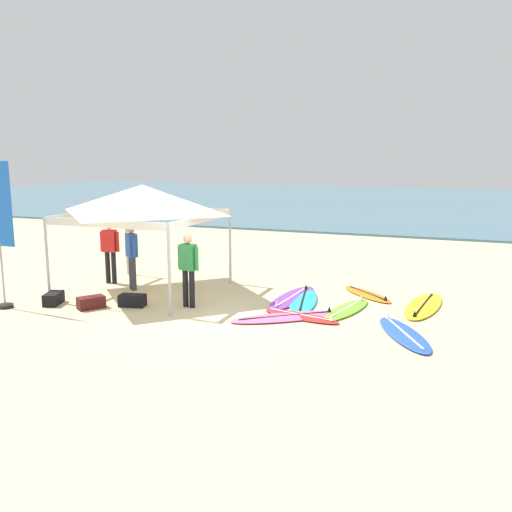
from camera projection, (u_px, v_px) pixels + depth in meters
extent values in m
plane|color=beige|center=(213.00, 314.00, 12.33)|extent=(80.00, 80.00, 0.00)
cube|color=teal|center=(394.00, 202.00, 40.90)|extent=(80.00, 36.00, 0.10)
cylinder|color=#B7B7BC|center=(47.00, 260.00, 13.17)|extent=(0.07, 0.07, 2.05)
cylinder|color=#B7B7BC|center=(169.00, 270.00, 12.01)|extent=(0.07, 0.07, 2.05)
cylinder|color=#B7B7BC|center=(127.00, 240.00, 16.20)|extent=(0.07, 0.07, 2.05)
cylinder|color=#B7B7BC|center=(230.00, 247.00, 15.04)|extent=(0.07, 0.07, 2.05)
cube|color=white|center=(103.00, 224.00, 12.42)|extent=(3.31, 0.03, 0.18)
cube|color=white|center=(176.00, 210.00, 15.45)|extent=(3.31, 0.03, 0.18)
cube|color=white|center=(89.00, 214.00, 14.52)|extent=(0.03, 3.31, 0.18)
cube|color=white|center=(202.00, 219.00, 13.35)|extent=(0.03, 3.31, 0.18)
pyramid|color=white|center=(143.00, 199.00, 13.86)|extent=(3.43, 3.43, 0.70)
ellipsoid|color=yellow|center=(424.00, 306.00, 12.85)|extent=(0.96, 2.63, 0.07)
cube|color=black|center=(424.00, 304.00, 12.84)|extent=(0.28, 2.18, 0.01)
cone|color=black|center=(415.00, 313.00, 11.90)|extent=(0.09, 0.09, 0.12)
ellipsoid|color=blue|center=(404.00, 334.00, 10.82)|extent=(1.57, 2.30, 0.07)
cube|color=white|center=(404.00, 332.00, 10.82)|extent=(0.91, 1.74, 0.01)
cone|color=white|center=(388.00, 316.00, 11.72)|extent=(0.09, 0.09, 0.12)
ellipsoid|color=purple|center=(293.00, 297.00, 13.61)|extent=(0.83, 2.51, 0.07)
cube|color=white|center=(293.00, 296.00, 13.60)|extent=(0.18, 2.10, 0.01)
cone|color=white|center=(277.00, 303.00, 12.68)|extent=(0.09, 0.09, 0.12)
ellipsoid|color=pink|center=(286.00, 317.00, 11.97)|extent=(2.37, 2.06, 0.07)
cube|color=black|center=(286.00, 315.00, 11.96)|extent=(1.69, 1.33, 0.01)
cone|color=black|center=(329.00, 309.00, 12.24)|extent=(0.09, 0.09, 0.12)
ellipsoid|color=#7AD12D|center=(347.00, 309.00, 12.55)|extent=(0.98, 2.15, 0.07)
cube|color=white|center=(347.00, 308.00, 12.54)|extent=(0.41, 1.74, 0.01)
cone|color=white|center=(361.00, 297.00, 13.23)|extent=(0.09, 0.09, 0.12)
ellipsoid|color=#23B2CC|center=(303.00, 300.00, 13.36)|extent=(1.16, 2.55, 0.07)
cube|color=black|center=(303.00, 298.00, 13.36)|extent=(0.48, 2.06, 0.01)
cone|color=black|center=(306.00, 286.00, 14.33)|extent=(0.09, 0.09, 0.12)
ellipsoid|color=orange|center=(367.00, 294.00, 13.91)|extent=(1.65, 1.65, 0.07)
cube|color=black|center=(367.00, 293.00, 13.90)|extent=(1.13, 1.13, 0.01)
cone|color=black|center=(386.00, 297.00, 13.21)|extent=(0.09, 0.09, 0.12)
ellipsoid|color=red|center=(301.00, 316.00, 12.02)|extent=(1.90, 0.93, 0.07)
cube|color=white|center=(301.00, 314.00, 12.02)|extent=(1.52, 0.43, 0.01)
cone|color=white|center=(332.00, 318.00, 11.58)|extent=(0.09, 0.09, 0.12)
cylinder|color=#383842|center=(131.00, 272.00, 14.53)|extent=(0.13, 0.13, 0.88)
cylinder|color=#383842|center=(134.00, 274.00, 14.38)|extent=(0.13, 0.13, 0.88)
cube|color=#2851B2|center=(131.00, 245.00, 14.32)|extent=(0.42, 0.40, 0.60)
sphere|color=tan|center=(131.00, 229.00, 14.24)|extent=(0.21, 0.21, 0.21)
cylinder|color=#2851B2|center=(129.00, 245.00, 14.52)|extent=(0.09, 0.09, 0.54)
cylinder|color=#2851B2|center=(134.00, 247.00, 14.13)|extent=(0.09, 0.09, 0.54)
cylinder|color=black|center=(108.00, 267.00, 15.19)|extent=(0.13, 0.13, 0.88)
cylinder|color=black|center=(114.00, 268.00, 15.15)|extent=(0.13, 0.13, 0.88)
cube|color=red|center=(110.00, 241.00, 15.04)|extent=(0.39, 0.28, 0.60)
sphere|color=tan|center=(109.00, 225.00, 14.96)|extent=(0.21, 0.21, 0.21)
cylinder|color=red|center=(102.00, 241.00, 15.08)|extent=(0.09, 0.09, 0.54)
cylinder|color=red|center=(117.00, 242.00, 14.99)|extent=(0.09, 0.09, 0.54)
cylinder|color=black|center=(192.00, 289.00, 12.75)|extent=(0.13, 0.13, 0.88)
cylinder|color=black|center=(186.00, 288.00, 12.83)|extent=(0.13, 0.13, 0.88)
cube|color=#2D8C47|center=(188.00, 257.00, 12.66)|extent=(0.38, 0.26, 0.60)
sphere|color=beige|center=(188.00, 239.00, 12.58)|extent=(0.21, 0.21, 0.21)
cylinder|color=#2D8C47|center=(197.00, 259.00, 12.56)|extent=(0.09, 0.09, 0.54)
cylinder|color=#2D8C47|center=(180.00, 257.00, 12.77)|extent=(0.09, 0.09, 0.54)
cube|color=blue|center=(4.00, 204.00, 12.30)|extent=(0.40, 0.02, 1.90)
cylinder|color=black|center=(5.00, 306.00, 12.81)|extent=(0.36, 0.36, 0.08)
cube|color=black|center=(132.00, 300.00, 12.91)|extent=(0.65, 0.43, 0.28)
cube|color=#4C1919|center=(91.00, 302.00, 12.73)|extent=(0.60, 0.68, 0.28)
cube|color=black|center=(54.00, 298.00, 13.08)|extent=(0.50, 0.67, 0.28)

